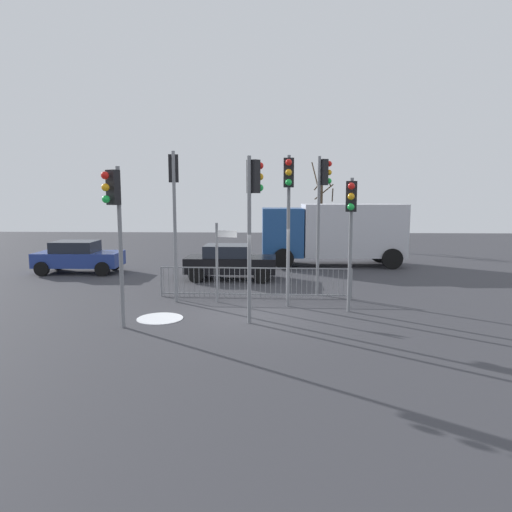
% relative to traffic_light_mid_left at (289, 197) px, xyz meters
% --- Properties ---
extents(ground_plane, '(60.00, 60.00, 0.00)m').
position_rel_traffic_light_mid_left_xyz_m(ground_plane, '(-1.10, -1.02, -3.52)').
color(ground_plane, '#38383D').
extents(traffic_light_mid_left, '(0.33, 0.57, 4.81)m').
position_rel_traffic_light_mid_left_xyz_m(traffic_light_mid_left, '(0.00, 0.00, 0.00)').
color(traffic_light_mid_left, slate).
rests_on(traffic_light_mid_left, ground).
extents(traffic_light_mid_right, '(0.46, 0.47, 4.63)m').
position_rel_traffic_light_mid_left_xyz_m(traffic_light_mid_right, '(-1.03, -1.81, -0.13)').
color(traffic_light_mid_right, slate).
rests_on(traffic_light_mid_right, ground).
extents(traffic_light_foreground_left, '(0.36, 0.56, 4.98)m').
position_rel_traffic_light_mid_left_xyz_m(traffic_light_foreground_left, '(-3.75, 0.70, 0.12)').
color(traffic_light_foreground_left, slate).
rests_on(traffic_light_foreground_left, ground).
extents(traffic_light_foreground_right, '(0.42, 0.51, 4.33)m').
position_rel_traffic_light_mid_left_xyz_m(traffic_light_foreground_right, '(-4.60, -2.61, -0.35)').
color(traffic_light_foreground_right, slate).
rests_on(traffic_light_foreground_right, ground).
extents(traffic_light_rear_left, '(0.52, 0.42, 4.91)m').
position_rel_traffic_light_mid_left_xyz_m(traffic_light_rear_left, '(1.24, 1.95, 0.07)').
color(traffic_light_rear_left, slate).
rests_on(traffic_light_rear_left, ground).
extents(traffic_light_rear_right, '(0.36, 0.56, 4.09)m').
position_rel_traffic_light_mid_left_xyz_m(traffic_light_rear_right, '(1.84, -0.65, -0.52)').
color(traffic_light_rear_right, slate).
rests_on(traffic_light_rear_right, ground).
extents(direction_sign_post, '(0.74, 0.34, 2.67)m').
position_rel_traffic_light_mid_left_xyz_m(direction_sign_post, '(-2.28, 0.59, -2.01)').
color(direction_sign_post, slate).
rests_on(direction_sign_post, ground).
extents(pedestrian_guard_railing, '(6.73, 0.22, 1.07)m').
position_rel_traffic_light_mid_left_xyz_m(pedestrian_guard_railing, '(-1.10, 1.34, -2.96)').
color(pedestrian_guard_railing, slate).
rests_on(pedestrian_guard_railing, ground).
extents(car_blue_mid, '(3.84, 1.99, 1.47)m').
position_rel_traffic_light_mid_left_xyz_m(car_blue_mid, '(-9.42, 6.18, -2.75)').
color(car_blue_mid, navy).
rests_on(car_blue_mid, ground).
extents(car_black_trailing, '(3.82, 1.96, 1.47)m').
position_rel_traffic_light_mid_left_xyz_m(car_black_trailing, '(-2.31, 4.86, -2.75)').
color(car_black_trailing, black).
rests_on(car_black_trailing, ground).
extents(delivery_truck, '(7.14, 2.95, 3.10)m').
position_rel_traffic_light_mid_left_xyz_m(delivery_truck, '(2.58, 8.95, -1.78)').
color(delivery_truck, silver).
rests_on(delivery_truck, ground).
extents(bare_tree_left, '(1.58, 1.77, 5.76)m').
position_rel_traffic_light_mid_left_xyz_m(bare_tree_left, '(2.77, 17.50, -0.78)').
color(bare_tree_left, '#473828').
rests_on(bare_tree_left, ground).
extents(snow_patch_kerb, '(1.34, 1.34, 0.01)m').
position_rel_traffic_light_mid_left_xyz_m(snow_patch_kerb, '(-3.76, -1.55, -3.51)').
color(snow_patch_kerb, white).
rests_on(snow_patch_kerb, ground).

